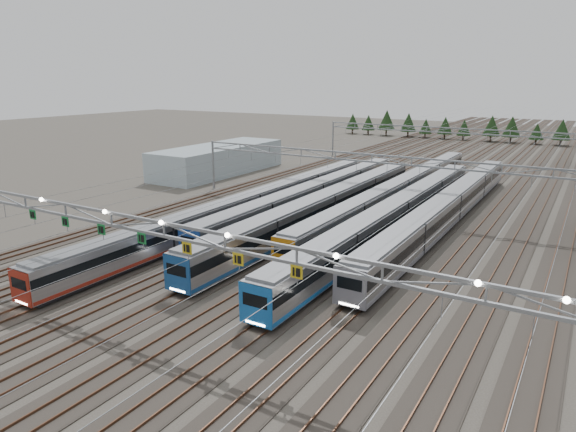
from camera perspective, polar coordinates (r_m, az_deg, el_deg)
The scene contains 13 objects.
ground at distance 41.09m, azimuth -12.98°, elevation -11.28°, with size 400.00×400.00×0.00m, color #47423A.
track_bed at distance 129.79m, azimuth 19.24°, elevation 6.96°, with size 54.00×260.00×5.42m.
train_a at distance 67.02m, azimuth -4.02°, elevation 1.22°, with size 2.62×64.10×3.41m.
train_b at distance 72.01m, azimuth 2.94°, elevation 2.32°, with size 2.81×52.20×3.66m.
train_c at distance 65.09m, azimuth 4.08°, elevation 0.97°, with size 2.90×54.12×3.78m.
train_d at distance 77.50m, azimuth 12.32°, elevation 2.82°, with size 2.63×66.20×3.42m.
train_e at distance 62.81m, azimuth 11.92°, elevation 0.14°, with size 2.88×59.71×3.75m.
train_f at distance 68.19m, azimuth 17.46°, elevation 0.94°, with size 2.88×61.06×3.75m.
gantry_near at distance 38.47m, azimuth -13.77°, elevation -1.81°, with size 56.36×0.61×8.08m.
gantry_mid at distance 71.99m, azimuth 9.28°, elevation 5.63°, with size 56.36×0.36×8.00m.
gantry_far at distance 114.68m, azimuth 17.83°, elevation 8.58°, with size 56.36×0.36×8.00m.
west_shed at distance 101.32m, azimuth -7.68°, elevation 6.26°, with size 10.00×30.00×5.30m, color #9DB2BC.
treeline at distance 161.37m, azimuth 22.65°, elevation 9.07°, with size 100.10×5.60×7.02m.
Camera 1 is at (26.21, -26.04, 17.99)m, focal length 32.00 mm.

